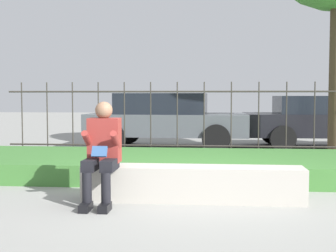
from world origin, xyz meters
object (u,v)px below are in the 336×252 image
object	(u,v)px
stone_bench	(193,186)
car_parked_center	(167,119)
car_parked_right	(329,120)
person_seated_reader	(102,149)

from	to	relation	value
stone_bench	car_parked_center	bearing A→B (deg)	98.65
car_parked_right	person_seated_reader	bearing A→B (deg)	-124.17
car_parked_center	car_parked_right	xyz separation A→B (m)	(4.04, 0.38, -0.03)
person_seated_reader	car_parked_center	xyz separation A→B (m)	(0.17, 6.14, 0.06)
stone_bench	car_parked_right	distance (m)	7.03
car_parked_center	car_parked_right	bearing A→B (deg)	7.87
car_parked_center	car_parked_right	distance (m)	4.06
person_seated_reader	car_parked_center	bearing A→B (deg)	88.37
person_seated_reader	car_parked_right	distance (m)	7.77
person_seated_reader	stone_bench	bearing A→B (deg)	13.49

